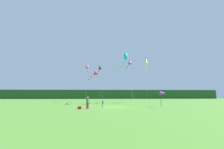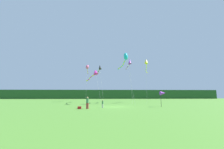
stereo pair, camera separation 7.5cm
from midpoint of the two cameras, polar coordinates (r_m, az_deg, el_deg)
The scene contains 12 objects.
ground_plane at distance 23.12m, azimuth 0.72°, elevation -13.13°, with size 120.00×120.00×0.00m, color #4C842D.
distant_treeline at distance 68.01m, azimuth -1.81°, elevation -8.13°, with size 108.00×2.30×4.26m, color #234C23.
person_adult at distance 20.11m, azimuth -10.09°, elevation -11.08°, with size 0.37×0.37×1.66m.
person_child at distance 21.48m, azimuth -3.92°, elevation -11.72°, with size 0.26×0.26×1.18m.
cooler_box at distance 20.36m, azimuth -13.26°, elevation -13.10°, with size 0.47×0.39×0.34m, color red.
banner_flag_pole at distance 24.71m, azimuth 20.03°, elevation -7.26°, with size 0.90×0.70×2.68m.
kite_purple at distance 35.62m, azimuth 7.08°, elevation 5.03°, with size 0.91×7.60×11.09m.
kite_cyan at distance 32.68m, azimuth 5.38°, elevation 6.85°, with size 2.42×10.07×11.64m.
kite_black at distance 38.32m, azimuth -5.18°, elevation 2.73°, with size 2.21×7.34×10.20m.
kite_magenta at distance 30.65m, azimuth -7.20°, elevation 0.66°, with size 4.00×6.74×7.51m.
kite_yellow at distance 37.51m, azimuth 13.78°, elevation 4.57°, with size 3.22×9.25×11.19m.
kite_rainbow at distance 42.29m, azimuth -10.17°, elevation 2.80°, with size 1.00×8.73×10.85m.
Camera 1 is at (-1.56, -22.99, 1.96)m, focal length 22.28 mm.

